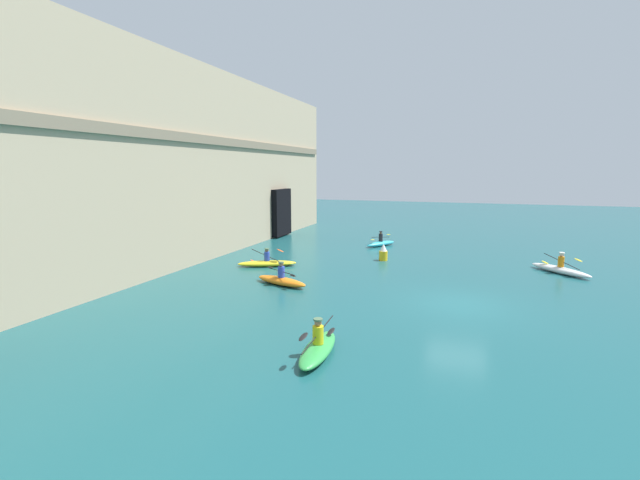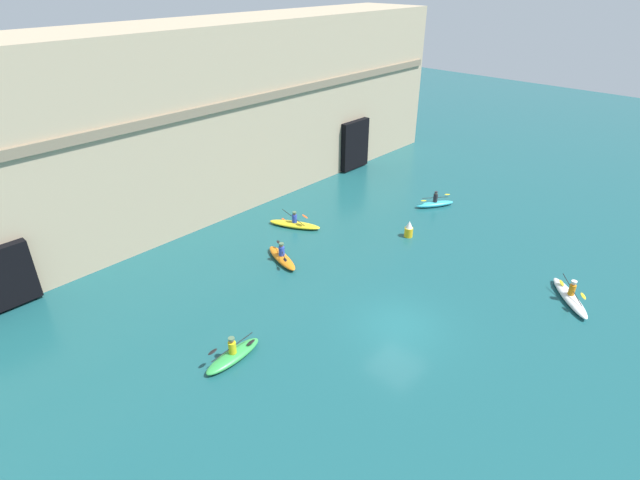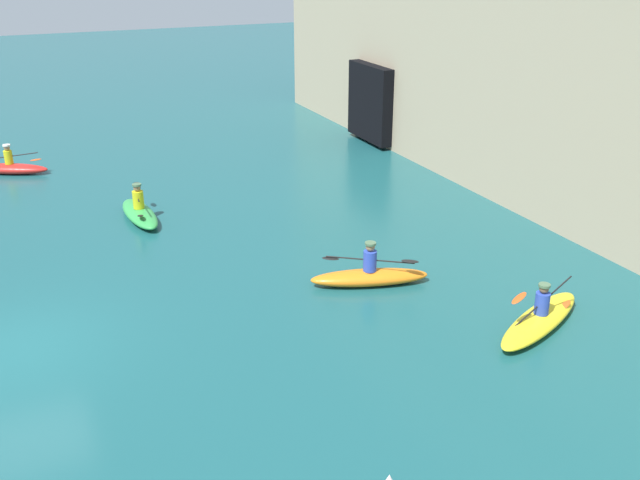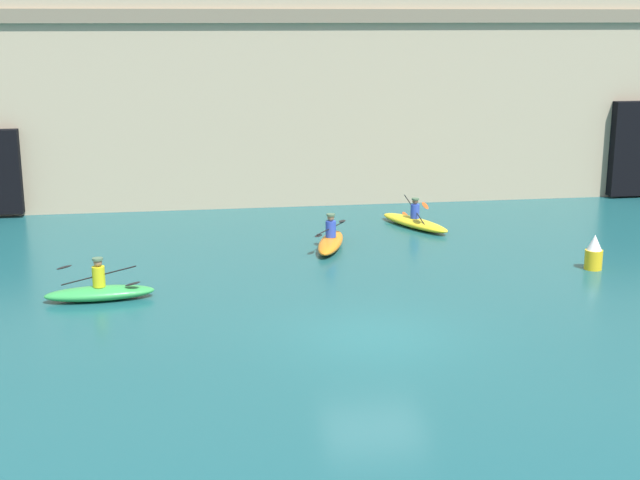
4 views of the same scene
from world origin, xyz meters
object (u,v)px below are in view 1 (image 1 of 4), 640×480
Objects in this scene: kayak_orange at (281,280)px; kayak_yellow at (267,263)px; marker_buoy at (383,253)px; kayak_white at (560,269)px; kayak_green at (318,348)px; kayak_cyan at (381,243)px.

kayak_orange reaches higher than kayak_yellow.
kayak_orange is 2.89× the size of marker_buoy.
kayak_white is 1.04× the size of kayak_green.
kayak_yellow is at bearing 29.66° from kayak_green.
kayak_orange is 1.05× the size of kayak_green.
kayak_orange is at bearing -105.18° from kayak_white.
kayak_white is 1.12× the size of kayak_cyan.
kayak_orange is at bearing -158.76° from kayak_cyan.
kayak_green is at bearing -176.82° from marker_buoy.
kayak_green is (-7.11, -4.48, -0.01)m from kayak_orange.
kayak_yellow is at bearing -176.68° from kayak_cyan.
marker_buoy is at bearing 7.20° from kayak_yellow.
kayak_yellow is at bearing 122.62° from marker_buoy.
kayak_orange is at bearing 28.46° from kayak_green.
kayak_white is 16.59m from kayak_yellow.
kayak_white is 0.88× the size of kayak_yellow.
kayak_green reaches higher than kayak_yellow.
kayak_yellow is 3.22× the size of marker_buoy.
marker_buoy is at bearing -0.56° from kayak_green.
kayak_green is 2.75× the size of marker_buoy.
kayak_green is at bearing -141.79° from kayak_cyan.
kayak_white is at bearing -134.46° from kayak_orange.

